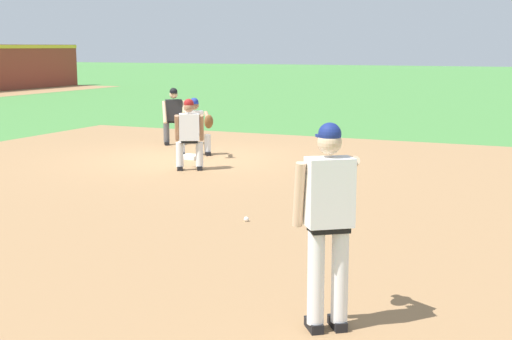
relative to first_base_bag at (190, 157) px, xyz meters
The scene contains 8 objects.
ground_plane 0.04m from the first_base_bag, ahead, with size 160.00×160.00×0.00m, color #47843D.
infield_dirt_patch 5.02m from the first_base_bag, 143.95° to the right, with size 18.00×18.00×0.01m, color #9E754C.
first_base_bag is the anchor object (origin of this frame).
baseball 5.96m from the first_base_bag, 143.13° to the right, with size 0.07×0.07×0.07m, color white.
pitcher 10.05m from the first_base_bag, 143.86° to the right, with size 0.85×0.57×1.86m.
first_baseman 0.81m from the first_base_bag, 11.83° to the left, with size 0.80×1.05×1.34m.
baserunner 1.67m from the first_base_bag, 151.36° to the right, with size 0.61×0.67×1.46m.
umpire 2.53m from the first_base_bag, 38.84° to the left, with size 0.65×0.68×1.46m.
Camera 1 is at (-13.85, -7.76, 2.50)m, focal length 50.00 mm.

